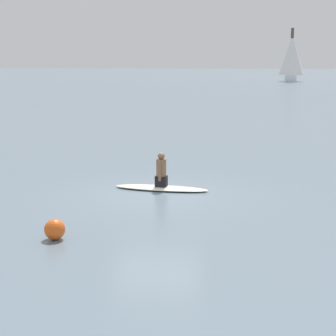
% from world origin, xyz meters
% --- Properties ---
extents(ground_plane, '(400.00, 400.00, 0.00)m').
position_xyz_m(ground_plane, '(0.00, 0.00, 0.00)').
color(ground_plane, slate).
extents(surfboard, '(1.00, 2.91, 0.10)m').
position_xyz_m(surfboard, '(-0.66, 0.02, 0.05)').
color(surfboard, silver).
rests_on(surfboard, ground).
extents(person_paddler, '(0.45, 0.37, 1.03)m').
position_xyz_m(person_paddler, '(-0.66, 0.02, 0.57)').
color(person_paddler, black).
rests_on(person_paddler, surfboard).
extents(sailboat_center_horizon, '(6.28, 4.65, 8.67)m').
position_xyz_m(sailboat_center_horizon, '(-83.16, 9.50, 4.09)').
color(sailboat_center_horizon, silver).
rests_on(sailboat_center_horizon, ground).
extents(buoy_marker, '(0.46, 0.46, 0.46)m').
position_xyz_m(buoy_marker, '(4.48, -1.56, 0.23)').
color(buoy_marker, '#E55919').
rests_on(buoy_marker, ground).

